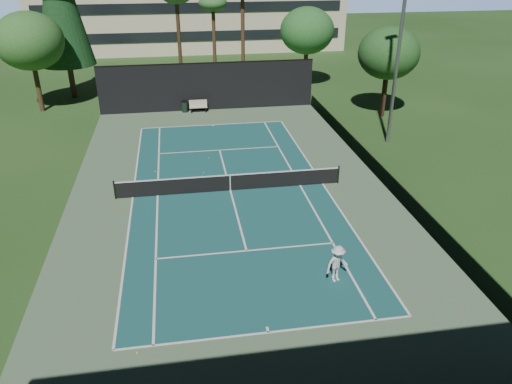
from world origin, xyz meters
TOP-DOWN VIEW (x-y plane):
  - ground at (0.00, 0.00)m, footprint 160.00×160.00m
  - apron_slab at (0.00, 0.00)m, footprint 18.00×32.00m
  - court_surface at (0.00, 0.00)m, footprint 10.97×23.77m
  - court_lines at (0.00, 0.00)m, footprint 11.07×23.87m
  - tennis_net at (0.00, 0.00)m, footprint 12.90×0.10m
  - fence at (0.00, 0.06)m, footprint 18.04×32.05m
  - player at (3.38, -9.22)m, footprint 1.23×0.96m
  - tennis_ball_a at (-4.64, -12.16)m, footprint 0.07×0.07m
  - tennis_ball_b at (-1.34, 2.73)m, footprint 0.07×0.07m
  - tennis_ball_c at (-0.86, 5.07)m, footprint 0.06×0.06m
  - tennis_ball_d at (-4.30, 3.38)m, footprint 0.08×0.08m
  - park_bench at (-0.90, 15.49)m, footprint 1.50×0.45m
  - trash_bin at (-2.02, 15.69)m, footprint 0.56×0.56m
  - palm_a at (-2.00, 24.00)m, footprint 2.80×2.80m
  - palm_b at (1.50, 26.00)m, footprint 2.80×2.80m
  - decid_tree_a at (10.00, 22.00)m, footprint 5.12×5.12m
  - decid_tree_b at (14.00, 12.00)m, footprint 4.80×4.80m
  - decid_tree_c at (-14.00, 18.00)m, footprint 5.44×5.44m
  - campus_building at (0.00, 45.98)m, footprint 40.50×12.50m
  - light_pole at (12.00, 6.00)m, footprint 0.90×0.25m

SIDE VIEW (x-z plane):
  - ground at x=0.00m, z-range 0.00..0.00m
  - apron_slab at x=0.00m, z-range 0.00..0.01m
  - court_surface at x=0.00m, z-range 0.01..0.02m
  - court_lines at x=0.00m, z-range 0.02..0.02m
  - tennis_ball_c at x=-0.86m, z-range 0.00..0.06m
  - tennis_ball_b at x=-1.34m, z-range 0.00..0.07m
  - tennis_ball_a at x=-4.64m, z-range 0.00..0.07m
  - tennis_ball_d at x=-4.30m, z-range 0.00..0.08m
  - trash_bin at x=-2.02m, z-range 0.01..0.95m
  - park_bench at x=-0.90m, z-range 0.03..1.06m
  - tennis_net at x=0.00m, z-range 0.01..1.11m
  - player at x=3.38m, z-range 0.00..1.67m
  - fence at x=0.00m, z-range -0.01..4.02m
  - campus_building at x=0.00m, z-range 0.06..8.36m
  - decid_tree_b at x=14.00m, z-range 1.51..8.65m
  - decid_tree_a at x=10.00m, z-range 1.61..9.23m
  - decid_tree_c at x=-14.00m, z-range 1.72..9.81m
  - light_pole at x=12.00m, z-range 0.35..12.57m
  - palm_b at x=1.50m, z-range 3.15..11.57m
  - palm_a at x=-2.00m, z-range 3.53..12.85m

